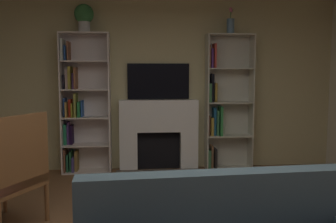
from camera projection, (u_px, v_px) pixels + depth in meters
The scene contains 8 objects.
wall_back_accent at pixel (158, 83), 5.72m from camera, with size 5.75×0.06×2.73m, color tan.
fireplace at pixel (159, 133), 5.66m from camera, with size 1.32×0.52×1.10m.
tv at pixel (158, 81), 5.66m from camera, with size 0.96×0.06×0.56m, color black.
bookshelf_left at pixel (81, 106), 5.51m from camera, with size 0.73×0.32×2.11m.
bookshelf_right at pixel (223, 106), 5.72m from camera, with size 0.73×0.28×2.11m.
potted_plant at pixel (84, 16), 5.35m from camera, with size 0.29×0.29×0.42m.
vase_with_flowers at pixel (231, 25), 5.54m from camera, with size 0.12×0.12×0.40m.
armchair at pixel (8, 174), 3.47m from camera, with size 0.85×0.86×1.12m.
Camera 1 is at (-0.33, -2.69, 1.50)m, focal length 38.70 mm.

